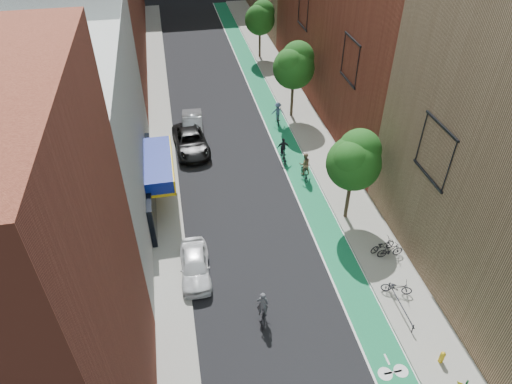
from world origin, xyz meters
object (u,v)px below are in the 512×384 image
cyclist_lead (263,311)px  fire_hydrant (442,357)px  parked_car_silver (193,125)px  cyclist_lane_far (278,114)px  parked_car_black (191,141)px  cyclist_lane_near (305,168)px  cyclist_lane_mid (283,153)px  parked_car_white (195,265)px

cyclist_lead → fire_hydrant: cyclist_lead is taller
parked_car_silver → cyclist_lane_far: size_ratio=2.42×
parked_car_black → cyclist_lane_far: 8.29m
cyclist_lane_near → cyclist_lane_mid: size_ratio=1.08×
parked_car_black → fire_hydrant: size_ratio=7.54×
parked_car_silver → cyclist_lane_mid: bearing=-36.7°
parked_car_white → cyclist_lane_mid: (7.80, 10.38, -0.02)m
cyclist_lane_mid → cyclist_lead: bearing=74.2°
cyclist_lane_far → cyclist_lane_near: bearing=94.9°
cyclist_lane_mid → cyclist_lane_far: cyclist_lane_far is taller
parked_car_silver → fire_hydrant: 25.71m
parked_car_silver → fire_hydrant: parked_car_silver is taller
cyclist_lane_mid → cyclist_lane_far: size_ratio=0.99×
parked_car_white → cyclist_lane_near: 11.74m
cyclist_lane_near → fire_hydrant: (2.25, -15.82, -0.36)m
parked_car_black → cyclist_lane_far: (7.81, 2.79, 0.12)m
parked_car_black → cyclist_lane_near: cyclist_lane_near is taller
parked_car_white → parked_car_black: 13.32m
parked_car_white → cyclist_lane_near: size_ratio=1.99×
parked_car_silver → cyclist_lead: size_ratio=2.34×
parked_car_white → fire_hydrant: bearing=-34.1°
parked_car_black → parked_car_silver: size_ratio=1.16×
parked_car_white → cyclist_lane_far: size_ratio=2.13×
cyclist_lead → cyclist_lane_far: bearing=-93.7°
cyclist_lane_far → fire_hydrant: cyclist_lane_far is taller
fire_hydrant → parked_car_black: bearing=115.4°
parked_car_black → fire_hydrant: 23.57m
cyclist_lane_near → cyclist_lane_far: bearing=-89.9°
cyclist_lane_mid → parked_car_silver: bearing=-37.5°
cyclist_lead → cyclist_lane_near: cyclist_lane_near is taller
cyclist_lead → fire_hydrant: 8.89m
cyclist_lane_far → parked_car_silver: bearing=6.9°
parked_car_silver → cyclist_lane_mid: (6.50, -5.42, -0.09)m
cyclist_lead → fire_hydrant: bearing=164.1°
parked_car_black → cyclist_lane_near: 9.56m
cyclist_lane_mid → fire_hydrant: size_ratio=2.67×
cyclist_lane_far → parked_car_black: bearing=24.4°
cyclist_lane_far → fire_hydrant: (2.28, -24.09, -0.35)m
cyclist_lane_mid → fire_hydrant: bearing=102.2°
parked_car_white → cyclist_lane_mid: 12.98m
cyclist_lane_near → cyclist_lane_mid: cyclist_lane_near is taller
cyclist_lane_near → fire_hydrant: bearing=98.0°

